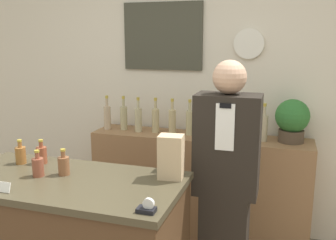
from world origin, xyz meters
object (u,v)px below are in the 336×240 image
(shopkeeper, at_px, (226,185))
(potted_plant, at_px, (292,119))
(tape_dispenser, at_px, (147,208))
(paper_bag, at_px, (171,157))

(shopkeeper, xyz_separation_m, potted_plant, (0.41, 0.79, 0.31))
(tape_dispenser, bearing_deg, paper_bag, 92.96)
(potted_plant, distance_m, tape_dispenser, 1.73)
(potted_plant, bearing_deg, shopkeeper, -117.25)
(paper_bag, height_order, tape_dispenser, paper_bag)
(shopkeeper, bearing_deg, tape_dispenser, -107.69)
(shopkeeper, xyz_separation_m, paper_bag, (-0.28, -0.33, 0.27))
(paper_bag, bearing_deg, shopkeeper, 50.13)
(shopkeeper, xyz_separation_m, tape_dispenser, (-0.26, -0.80, 0.16))
(shopkeeper, relative_size, potted_plant, 4.62)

